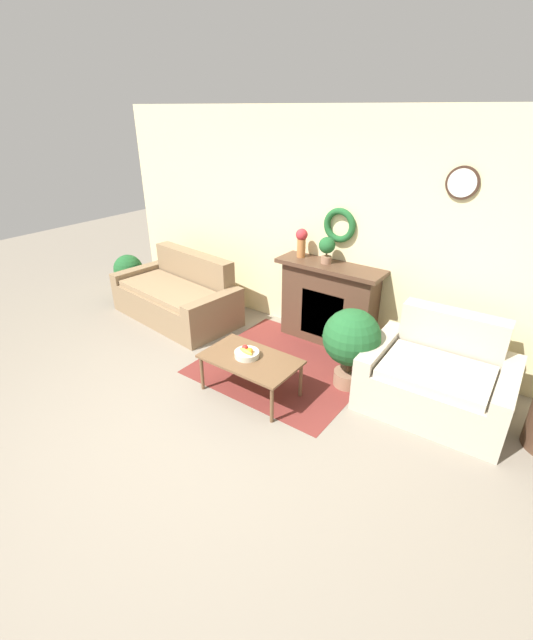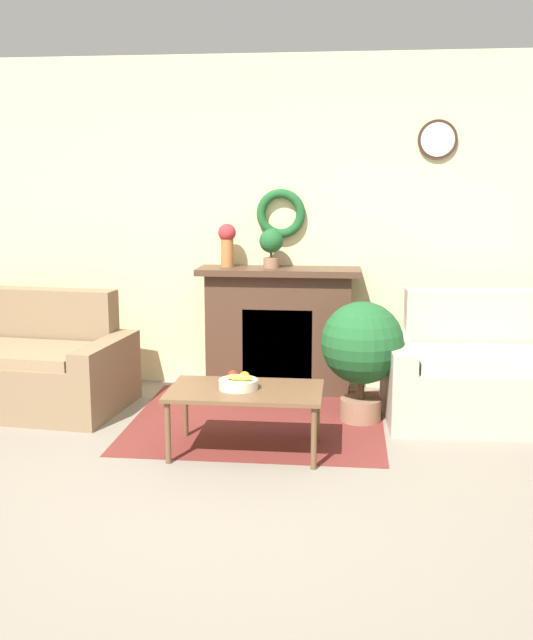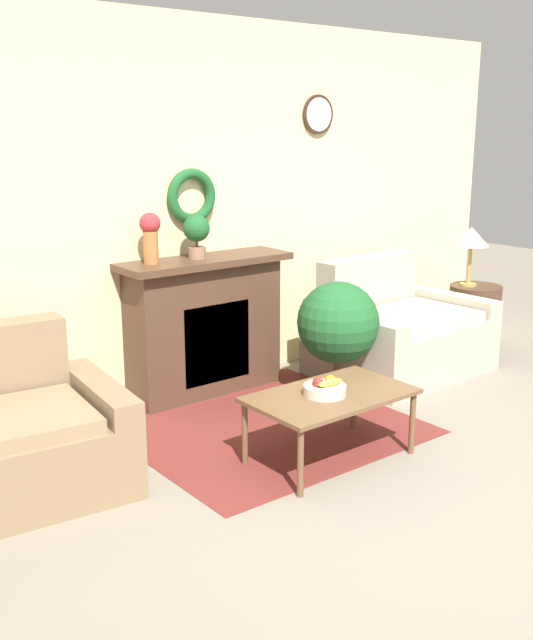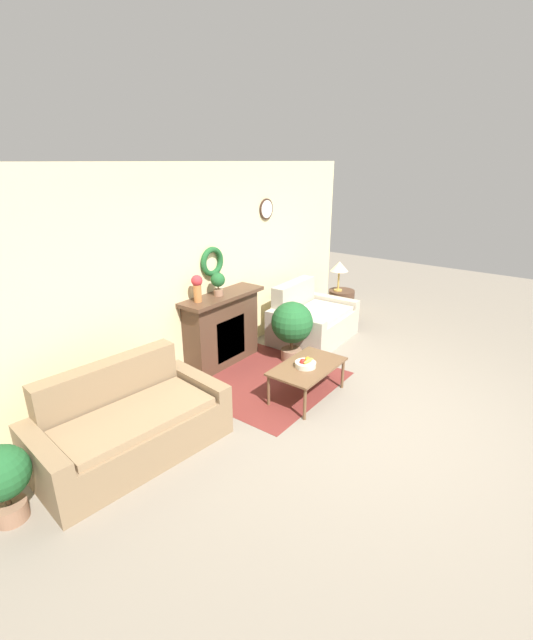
# 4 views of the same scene
# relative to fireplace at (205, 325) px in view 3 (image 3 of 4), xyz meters

# --- Properties ---
(ground_plane) EXTENTS (16.00, 16.00, 0.00)m
(ground_plane) POSITION_rel_fireplace_xyz_m (-0.10, -2.40, -0.52)
(ground_plane) COLOR gray
(floor_rug) EXTENTS (1.80, 1.68, 0.01)m
(floor_rug) POSITION_rel_fireplace_xyz_m (-0.08, -0.80, -0.51)
(floor_rug) COLOR maroon
(floor_rug) RESTS_ON ground_plane
(wall_back) EXTENTS (6.80, 0.14, 2.70)m
(wall_back) POSITION_rel_fireplace_xyz_m (-0.10, 0.21, 0.84)
(wall_back) COLOR beige
(wall_back) RESTS_ON ground_plane
(fireplace) EXTENTS (1.30, 0.41, 1.02)m
(fireplace) POSITION_rel_fireplace_xyz_m (0.00, 0.00, 0.00)
(fireplace) COLOR #4C3323
(fireplace) RESTS_ON ground_plane
(loveseat_right) EXTENTS (1.37, 1.03, 0.89)m
(loveseat_right) POSITION_rel_fireplace_xyz_m (1.51, -0.53, -0.21)
(loveseat_right) COLOR #B2A893
(loveseat_right) RESTS_ON ground_plane
(coffee_table) EXTENTS (0.97, 0.58, 0.42)m
(coffee_table) POSITION_rel_fireplace_xyz_m (-0.08, -1.44, -0.14)
(coffee_table) COLOR brown
(coffee_table) RESTS_ON ground_plane
(fruit_bowl) EXTENTS (0.25, 0.25, 0.11)m
(fruit_bowl) POSITION_rel_fireplace_xyz_m (-0.12, -1.44, -0.06)
(fruit_bowl) COLOR beige
(fruit_bowl) RESTS_ON coffee_table
(side_table_by_loveseat) EXTENTS (0.45, 0.45, 0.57)m
(side_table_by_loveseat) POSITION_rel_fireplace_xyz_m (2.52, -0.53, -0.23)
(side_table_by_loveseat) COLOR #4C3323
(side_table_by_loveseat) RESTS_ON ground_plane
(table_lamp) EXTENTS (0.31, 0.31, 0.52)m
(table_lamp) POSITION_rel_fireplace_xyz_m (2.46, -0.48, 0.47)
(table_lamp) COLOR #B28E42
(table_lamp) RESTS_ON side_table_by_loveseat
(vase_on_mantel_left) EXTENTS (0.14, 0.14, 0.35)m
(vase_on_mantel_left) POSITION_rel_fireplace_xyz_m (-0.42, 0.01, 0.71)
(vase_on_mantel_left) COLOR #AD6B38
(vase_on_mantel_left) RESTS_ON fireplace
(potted_plant_on_mantel) EXTENTS (0.19, 0.19, 0.31)m
(potted_plant_on_mantel) POSITION_rel_fireplace_xyz_m (-0.06, -0.01, 0.69)
(potted_plant_on_mantel) COLOR #8E664C
(potted_plant_on_mantel) RESTS_ON fireplace
(potted_plant_floor_by_loveseat) EXTENTS (0.59, 0.59, 0.87)m
(potted_plant_floor_by_loveseat) POSITION_rel_fireplace_xyz_m (0.66, -0.72, 0.03)
(potted_plant_floor_by_loveseat) COLOR #8E664C
(potted_plant_floor_by_loveseat) RESTS_ON ground_plane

